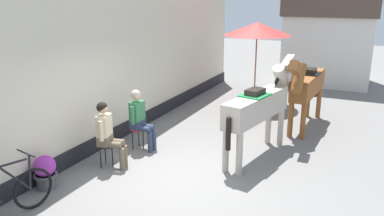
# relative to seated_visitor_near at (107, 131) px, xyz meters

# --- Properties ---
(ground_plane) EXTENTS (40.00, 40.00, 0.00)m
(ground_plane) POSITION_rel_seated_visitor_near_xyz_m (1.64, 3.20, -0.78)
(ground_plane) COLOR slate
(pub_facade_wall) EXTENTS (0.34, 14.00, 3.40)m
(pub_facade_wall) POSITION_rel_seated_visitor_near_xyz_m (-0.91, 1.70, 0.76)
(pub_facade_wall) COLOR beige
(pub_facade_wall) RESTS_ON ground_plane
(distant_cottage) EXTENTS (3.40, 2.60, 3.50)m
(distant_cottage) POSITION_rel_seated_visitor_near_xyz_m (3.04, 10.16, 1.02)
(distant_cottage) COLOR silver
(distant_cottage) RESTS_ON ground_plane
(seated_visitor_near) EXTENTS (0.61, 0.48, 1.39)m
(seated_visitor_near) POSITION_rel_seated_visitor_near_xyz_m (0.00, 0.00, 0.00)
(seated_visitor_near) COLOR black
(seated_visitor_near) RESTS_ON ground_plane
(seated_visitor_far) EXTENTS (0.61, 0.49, 1.39)m
(seated_visitor_far) POSITION_rel_seated_visitor_near_xyz_m (0.06, 1.12, 0.00)
(seated_visitor_far) COLOR red
(seated_visitor_far) RESTS_ON ground_plane
(saddled_horse_near) EXTENTS (0.86, 2.97, 2.06)m
(saddled_horse_near) POSITION_rel_seated_visitor_near_xyz_m (2.62, 1.86, 0.38)
(saddled_horse_near) COLOR #B2A899
(saddled_horse_near) RESTS_ON ground_plane
(saddled_horse_far) EXTENTS (0.56, 3.00, 2.06)m
(saddled_horse_far) POSITION_rel_seated_visitor_near_xyz_m (3.22, 4.19, 0.38)
(saddled_horse_far) COLOR brown
(saddled_horse_far) RESTS_ON ground_plane
(flower_planter_near) EXTENTS (0.43, 0.43, 0.64)m
(flower_planter_near) POSITION_rel_seated_visitor_near_xyz_m (-0.49, -1.26, -0.44)
(flower_planter_near) COLOR #4C4C51
(flower_planter_near) RESTS_ON ground_plane
(leaning_bicycle) EXTENTS (0.55, 1.73, 1.02)m
(leaning_bicycle) POSITION_rel_seated_visitor_near_xyz_m (-0.26, -2.37, -0.38)
(leaning_bicycle) COLOR black
(leaning_bicycle) RESTS_ON ground_plane
(cafe_parasol) EXTENTS (2.10, 2.10, 2.58)m
(cafe_parasol) POSITION_rel_seated_visitor_near_xyz_m (1.30, 6.07, 1.59)
(cafe_parasol) COLOR black
(cafe_parasol) RESTS_ON ground_plane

